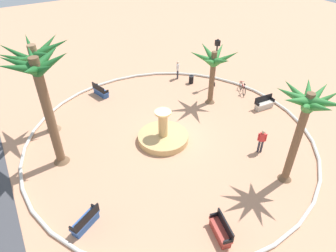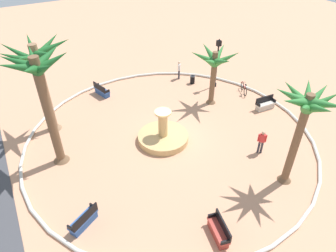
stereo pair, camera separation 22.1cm
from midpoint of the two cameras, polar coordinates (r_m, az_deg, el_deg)
ground_plane at (r=20.56m, az=0.70°, el=-2.09°), size 80.00×80.00×0.00m
plaza_curb at (r=20.50m, az=0.70°, el=-1.87°), size 18.97×18.97×0.20m
fountain at (r=20.10m, az=-0.61°, el=-1.95°), size 3.32×3.32×2.28m
palm_tree_near_fountain at (r=17.09m, az=-22.22°, el=6.70°), size 3.43×3.51×7.02m
palm_tree_by_curb at (r=16.11m, az=24.64°, el=2.38°), size 3.31×3.31×5.89m
palm_tree_mid_plaza at (r=22.90m, az=8.92°, el=11.48°), size 3.82×3.51×4.47m
palm_tree_far_side at (r=20.48m, az=-22.79°, el=10.09°), size 4.32×4.32×6.38m
bench_east at (r=15.27m, az=9.90°, el=-18.82°), size 1.67×0.85×1.00m
bench_west at (r=25.60m, az=-12.02°, el=6.39°), size 1.67×0.90×1.00m
bench_north at (r=15.91m, az=-15.04°, el=-16.73°), size 1.22×1.64×1.00m
bench_southeast at (r=24.41m, az=17.92°, el=3.76°), size 0.60×1.63×1.00m
lamppost at (r=25.73m, az=9.44°, el=12.15°), size 0.32×0.32×4.20m
trash_bin at (r=26.87m, az=4.83°, el=8.68°), size 0.46×0.46×0.73m
bicycle_red_frame at (r=26.15m, az=14.22°, el=6.82°), size 1.56×0.83×0.94m
person_cyclist_helmet at (r=27.37m, az=2.32°, el=10.57°), size 0.44×0.37×1.65m
person_cyclist_photo at (r=19.64m, az=17.40°, el=-2.68°), size 0.38×0.42×1.67m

